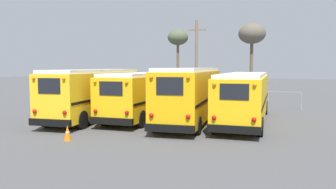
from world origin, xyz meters
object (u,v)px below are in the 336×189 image
(school_bus_0, at_px, (96,92))
(bare_tree_0, at_px, (178,39))
(school_bus_1, at_px, (148,93))
(school_bus_2, at_px, (191,93))
(bare_tree_1, at_px, (252,35))
(traffic_cone, at_px, (68,133))
(school_bus_3, at_px, (245,96))
(utility_pole, at_px, (196,59))

(school_bus_0, height_order, bare_tree_0, bare_tree_0)
(school_bus_1, xyz_separation_m, school_bus_2, (3.20, -1.11, 0.15))
(bare_tree_1, height_order, traffic_cone, bare_tree_1)
(school_bus_2, distance_m, bare_tree_0, 19.60)
(school_bus_0, relative_size, school_bus_3, 1.00)
(utility_pole, xyz_separation_m, traffic_cone, (-2.07, -19.83, -3.85))
(school_bus_0, xyz_separation_m, school_bus_2, (6.39, 0.19, 0.04))
(school_bus_3, height_order, bare_tree_1, bare_tree_1)
(bare_tree_0, relative_size, bare_tree_1, 0.88)
(school_bus_0, xyz_separation_m, traffic_cone, (2.06, -6.59, -1.39))
(school_bus_1, xyz_separation_m, traffic_cone, (-1.13, -7.89, -1.29))
(school_bus_1, height_order, utility_pole, utility_pole)
(school_bus_2, relative_size, bare_tree_1, 1.19)
(school_bus_2, bearing_deg, school_bus_1, 160.80)
(school_bus_2, height_order, utility_pole, utility_pole)
(school_bus_0, height_order, school_bus_1, school_bus_0)
(school_bus_0, relative_size, bare_tree_1, 1.22)
(school_bus_1, relative_size, school_bus_2, 1.02)
(utility_pole, xyz_separation_m, bare_tree_1, (5.08, 10.21, 3.23))
(school_bus_1, distance_m, traffic_cone, 8.08)
(utility_pole, bearing_deg, school_bus_2, -80.19)
(school_bus_1, xyz_separation_m, bare_tree_1, (6.02, 22.15, 5.79))
(school_bus_0, bearing_deg, bare_tree_0, 87.25)
(bare_tree_0, bearing_deg, school_bus_2, -73.13)
(school_bus_3, relative_size, traffic_cone, 15.09)
(utility_pole, relative_size, bare_tree_1, 0.91)
(bare_tree_0, xyz_separation_m, traffic_cone, (1.18, -24.95, -6.33))
(school_bus_2, distance_m, utility_pole, 13.46)
(school_bus_0, bearing_deg, school_bus_3, 4.75)
(school_bus_0, xyz_separation_m, bare_tree_1, (9.21, 23.45, 5.68))
(school_bus_2, bearing_deg, utility_pole, 99.81)
(school_bus_2, bearing_deg, traffic_cone, -122.54)
(school_bus_2, distance_m, school_bus_3, 3.25)
(utility_pole, height_order, bare_tree_1, bare_tree_1)
(school_bus_1, distance_m, bare_tree_1, 23.67)
(school_bus_1, xyz_separation_m, bare_tree_0, (-2.31, 17.05, 5.05))
(school_bus_1, bearing_deg, school_bus_0, -157.74)
(school_bus_1, relative_size, school_bus_3, 1.00)
(school_bus_1, bearing_deg, school_bus_3, -4.57)
(school_bus_2, bearing_deg, school_bus_0, -178.26)
(school_bus_0, height_order, school_bus_2, school_bus_2)
(school_bus_3, bearing_deg, traffic_cone, -135.53)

